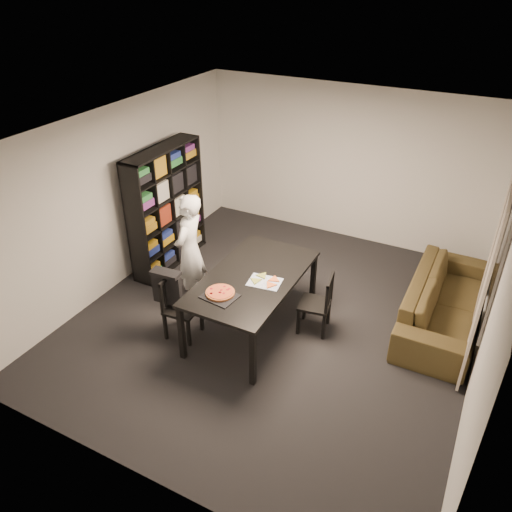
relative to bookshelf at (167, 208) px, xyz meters
The scene contains 16 objects.
room 2.26m from the bookshelf, 15.56° to the right, with size 5.01×5.51×2.61m.
window_pane 4.67m from the bookshelf, ahead, with size 0.02×1.40×1.60m, color black.
window_frame 4.67m from the bookshelf, ahead, with size 0.03×1.52×1.72m, color white.
curtain_left 4.59m from the bookshelf, ahead, with size 0.03×0.70×2.25m, color beige.
curtain_right 4.59m from the bookshelf, ahead, with size 0.03×0.70×2.25m, color beige.
bookshelf is the anchor object (origin of this frame).
dining_table 2.15m from the bookshelf, 24.45° to the right, with size 1.07×1.93×0.81m.
chair_left 1.89m from the bookshelf, 51.40° to the right, with size 0.43×0.43×0.86m.
chair_right 2.85m from the bookshelf, 10.99° to the right, with size 0.45×0.45×0.84m.
draped_jacket 1.79m from the bookshelf, 54.52° to the right, with size 0.40×0.20×0.47m.
person 1.16m from the bookshelf, 38.80° to the right, with size 0.60×0.39×1.63m, color white.
baking_tray 2.33m from the bookshelf, 38.71° to the right, with size 0.40×0.32×0.01m, color black.
pepperoni_pizza 2.28m from the bookshelf, 38.14° to the right, with size 0.35×0.35×0.03m.
kitchen_towel 2.35m from the bookshelf, 23.54° to the right, with size 0.40×0.30×0.01m, color silver.
pizza_slices 2.33m from the bookshelf, 22.89° to the right, with size 0.37×0.31×0.01m, color gold, non-canonical shape.
sofa 4.22m from the bookshelf, ahead, with size 2.28×0.89×0.67m, color #403419.
Camera 1 is at (2.24, -4.92, 4.25)m, focal length 35.00 mm.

